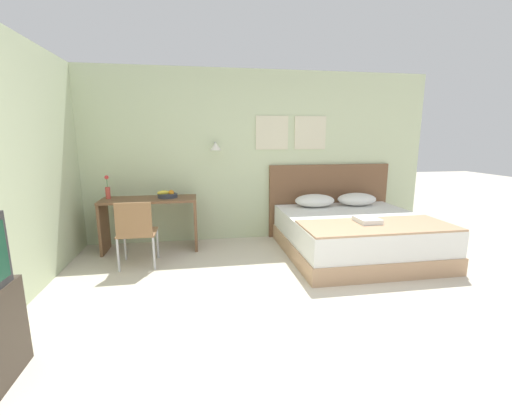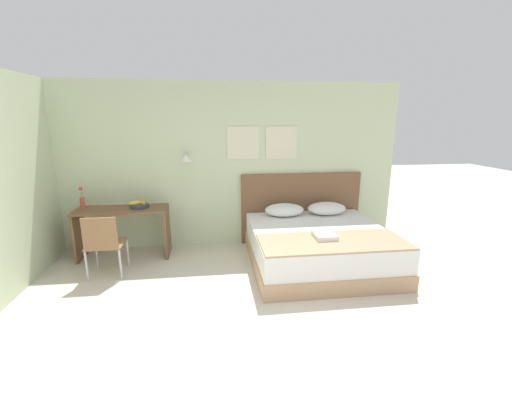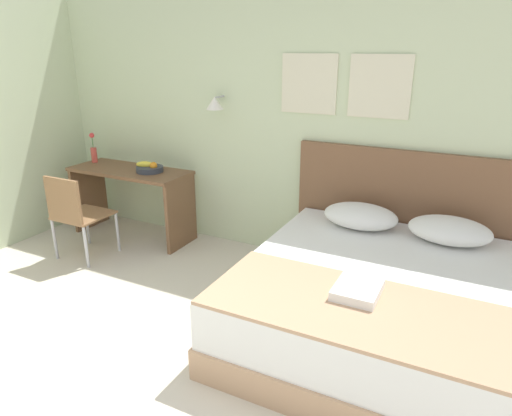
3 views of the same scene
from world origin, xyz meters
TOP-DOWN VIEW (x-y plane):
  - ground_plane at (0.00, 0.00)m, footprint 24.00×24.00m
  - wall_back at (0.01, 2.88)m, footprint 5.89×0.31m
  - bed at (1.34, 1.80)m, footprint 1.93×1.99m
  - headboard at (1.34, 2.82)m, footprint 2.05×0.06m
  - pillow_left at (0.98, 2.52)m, footprint 0.63×0.44m
  - pillow_right at (1.69, 2.52)m, footprint 0.63×0.44m
  - throw_blanket at (1.34, 1.22)m, footprint 1.88×0.80m
  - folded_towel_near_foot at (1.27, 1.36)m, footprint 0.27×0.33m
  - desk at (-1.53, 2.49)m, footprint 1.34×0.53m
  - desk_chair at (-1.62, 1.77)m, footprint 0.47×0.47m
  - fruit_bowl at (-1.28, 2.52)m, footprint 0.30×0.28m
  - flower_vase at (-2.10, 2.56)m, footprint 0.07×0.07m

SIDE VIEW (x-z plane):
  - ground_plane at x=0.00m, z-range 0.00..0.00m
  - bed at x=1.34m, z-range 0.00..0.55m
  - desk_chair at x=-1.62m, z-range 0.08..0.94m
  - desk at x=-1.53m, z-range 0.16..0.93m
  - throw_blanket at x=1.34m, z-range 0.55..0.57m
  - headboard at x=1.34m, z-range 0.00..1.19m
  - folded_towel_near_foot at x=1.27m, z-range 0.57..0.63m
  - pillow_left at x=0.98m, z-range 0.55..0.75m
  - pillow_right at x=1.69m, z-range 0.55..0.75m
  - fruit_bowl at x=-1.28m, z-range 0.75..0.86m
  - flower_vase at x=-2.10m, z-range 0.73..1.06m
  - wall_back at x=0.01m, z-range 0.00..2.65m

